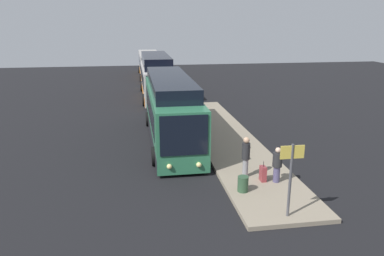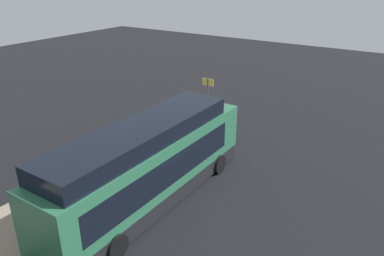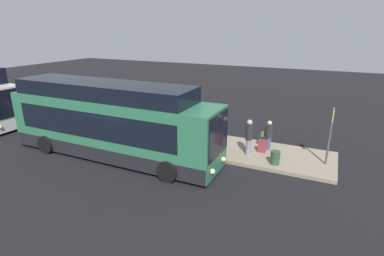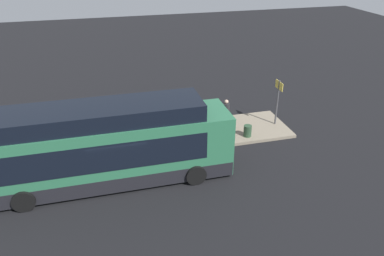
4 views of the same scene
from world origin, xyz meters
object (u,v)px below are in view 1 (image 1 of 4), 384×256
(bus_second, at_px, (156,79))
(sign_post, at_px, (291,170))
(passenger_boarding, at_px, (277,164))
(trash_bin, at_px, (243,184))
(bus_lead, at_px, (171,112))
(passenger_waiting, at_px, (246,155))
(bus_third, at_px, (149,65))
(suitcase, at_px, (263,174))

(bus_second, distance_m, sign_post, 23.63)
(passenger_boarding, distance_m, trash_bin, 1.91)
(bus_lead, bearing_deg, bus_second, 180.00)
(passenger_boarding, height_order, passenger_waiting, passenger_waiting)
(passenger_boarding, xyz_separation_m, trash_bin, (0.70, -1.71, -0.50))
(bus_third, bearing_deg, trash_bin, 3.53)
(bus_second, bearing_deg, passenger_waiting, 7.69)
(bus_third, xyz_separation_m, passenger_waiting, (33.22, 2.67, -0.27))
(bus_second, height_order, suitcase, bus_second)
(sign_post, bearing_deg, bus_third, -175.10)
(bus_lead, height_order, trash_bin, bus_lead)
(bus_third, xyz_separation_m, suitcase, (33.79, 3.30, -0.96))
(bus_third, bearing_deg, bus_lead, 0.00)
(bus_third, distance_m, passenger_boarding, 34.18)
(bus_second, height_order, bus_third, bus_second)
(trash_bin, bearing_deg, bus_second, -174.24)
(sign_post, height_order, trash_bin, sign_post)
(bus_second, relative_size, bus_third, 0.89)
(passenger_waiting, distance_m, sign_post, 3.74)
(passenger_boarding, xyz_separation_m, passenger_waiting, (-0.74, -1.18, 0.19))
(passenger_waiting, distance_m, trash_bin, 1.69)
(suitcase, bearing_deg, passenger_waiting, -132.60)
(bus_third, bearing_deg, sign_post, 4.90)
(bus_third, distance_m, passenger_waiting, 33.32)
(bus_lead, relative_size, bus_second, 1.06)
(bus_lead, height_order, sign_post, bus_lead)
(bus_second, xyz_separation_m, suitcase, (20.36, 3.30, -1.22))
(suitcase, height_order, trash_bin, suitcase)
(trash_bin, bearing_deg, bus_lead, -164.70)
(passenger_waiting, height_order, trash_bin, passenger_waiting)
(bus_third, relative_size, passenger_boarding, 7.71)
(passenger_boarding, distance_m, sign_post, 3.11)
(bus_second, distance_m, passenger_waiting, 19.97)
(bus_lead, xyz_separation_m, suitcase, (6.96, 3.30, -1.22))
(bus_lead, xyz_separation_m, trash_bin, (7.82, 2.14, -1.22))
(passenger_boarding, xyz_separation_m, suitcase, (-0.17, -0.55, -0.50))
(suitcase, bearing_deg, passenger_boarding, 72.90)
(bus_lead, bearing_deg, trash_bin, 15.30)
(passenger_waiting, bearing_deg, passenger_boarding, 84.31)
(bus_lead, distance_m, bus_second, 13.40)
(passenger_boarding, bearing_deg, trash_bin, -141.26)
(trash_bin, bearing_deg, bus_third, -176.47)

